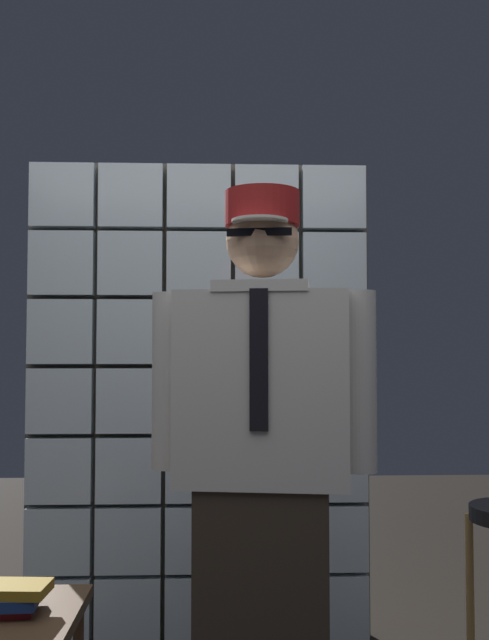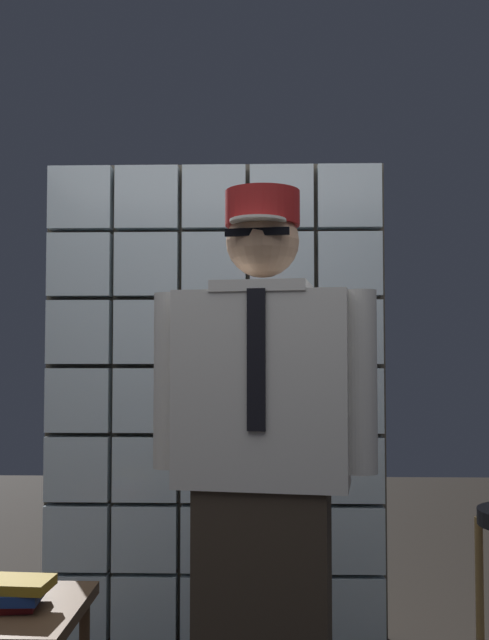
% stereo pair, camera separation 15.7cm
% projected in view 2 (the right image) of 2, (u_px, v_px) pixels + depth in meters
% --- Properties ---
extents(glass_block_wall, '(1.57, 0.10, 2.19)m').
position_uv_depth(glass_block_wall, '(214.00, 400.00, 3.33)').
color(glass_block_wall, silver).
rests_on(glass_block_wall, ground).
extents(standing_person, '(0.72, 0.34, 1.80)m').
position_uv_depth(standing_person, '(263.00, 463.00, 2.29)').
color(standing_person, '#382D23').
rests_on(standing_person, ground).
extents(book_stack, '(0.26, 0.20, 0.09)m').
position_uv_depth(book_stack, '(8.00, 592.00, 2.24)').
color(book_stack, maroon).
rests_on(book_stack, side_table).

